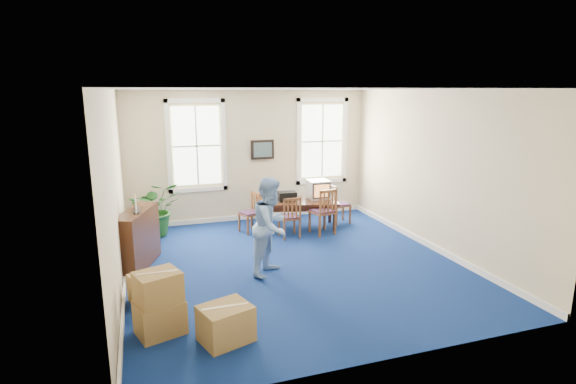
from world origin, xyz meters
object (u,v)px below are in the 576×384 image
object	(u,v)px
crt_tv	(318,189)
credenza	(137,240)
cardboard_boxes	(176,296)
potted_plant	(156,209)
man	(271,226)
conference_table	(296,214)
chair_near_left	(289,217)

from	to	relation	value
crt_tv	credenza	xyz separation A→B (m)	(-4.13, -1.50, -0.34)
crt_tv	cardboard_boxes	world-z (taller)	crt_tv
potted_plant	cardboard_boxes	size ratio (longest dim) A/B	0.77
credenza	potted_plant	distance (m)	1.90
man	potted_plant	world-z (taller)	man
man	conference_table	bearing A→B (deg)	14.60
man	crt_tv	bearing A→B (deg)	5.83
conference_table	man	distance (m)	2.83
chair_near_left	man	distance (m)	2.06
credenza	chair_near_left	bearing A→B (deg)	34.53
credenza	cardboard_boxes	world-z (taller)	credenza
crt_tv	chair_near_left	bearing A→B (deg)	-143.08
chair_near_left	cardboard_boxes	distance (m)	4.17
credenza	crt_tv	bearing A→B (deg)	40.27
potted_plant	crt_tv	bearing A→B (deg)	-5.43
man	cardboard_boxes	world-z (taller)	man
cardboard_boxes	crt_tv	bearing A→B (deg)	46.71
conference_table	cardboard_boxes	xyz separation A→B (m)	(-3.09, -3.83, 0.13)
man	credenza	bearing A→B (deg)	109.32
crt_tv	cardboard_boxes	size ratio (longest dim) A/B	0.33
crt_tv	man	world-z (taller)	man
chair_near_left	cardboard_boxes	world-z (taller)	chair_near_left
chair_near_left	cardboard_boxes	size ratio (longest dim) A/B	0.58
conference_table	chair_near_left	size ratio (longest dim) A/B	2.06
conference_table	cardboard_boxes	world-z (taller)	cardboard_boxes
man	potted_plant	size ratio (longest dim) A/B	1.41
crt_tv	man	distance (m)	3.13
conference_table	crt_tv	size ratio (longest dim) A/B	3.63
man	credenza	xyz separation A→B (m)	(-2.24, 0.99, -0.33)
conference_table	chair_near_left	distance (m)	0.77
potted_plant	cardboard_boxes	bearing A→B (deg)	-88.92
man	potted_plant	bearing A→B (deg)	75.99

